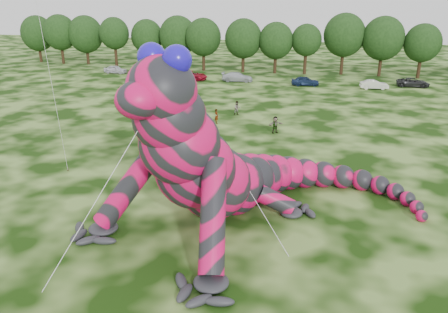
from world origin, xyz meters
The scene contains 26 objects.
ground centered at (0.00, 0.00, 0.00)m, with size 240.00×240.00×0.00m, color #16330A.
inflatable_gecko centered at (0.94, 2.19, 5.42)m, with size 18.24×21.66×10.83m, color #CB0A4F, non-canonical shape.
tree_0 centered at (-54.56, 59.23, 4.75)m, with size 6.91×6.22×9.51m, color black, non-canonical shape.
tree_1 centered at (-48.36, 58.05, 4.90)m, with size 6.74×6.07×9.81m, color black, non-canonical shape.
tree_2 centered at (-43.02, 58.76, 4.82)m, with size 7.04×6.34×9.64m, color black, non-canonical shape.
tree_3 centered at (-35.72, 57.07, 4.72)m, with size 5.81×5.23×9.44m, color black, non-canonical shape.
tree_4 centered at (-29.64, 58.71, 4.53)m, with size 6.22×5.60×9.06m, color black, non-canonical shape.
tree_5 centered at (-23.12, 58.44, 4.90)m, with size 7.16×6.44×9.80m, color black, non-canonical shape.
tree_6 centered at (-17.56, 56.68, 4.75)m, with size 6.52×5.86×9.49m, color black, non-canonical shape.
tree_7 centered at (-10.08, 56.80, 4.74)m, with size 6.68×6.01×9.48m, color black, non-canonical shape.
tree_8 centered at (-4.22, 56.99, 4.47)m, with size 6.14×5.53×8.94m, color black, non-canonical shape.
tree_9 centered at (1.06, 57.35, 4.34)m, with size 5.27×4.74×8.68m, color black, non-canonical shape.
tree_10 centered at (7.40, 58.58, 5.25)m, with size 7.09×6.38×10.50m, color black, non-canonical shape.
tree_11 centered at (13.79, 58.20, 5.03)m, with size 7.01×6.31×10.07m, color black, non-canonical shape.
tree_12 centered at (20.01, 57.74, 4.49)m, with size 5.99×5.39×8.97m, color black, non-canonical shape.
car_0 centered at (-31.96, 49.48, 0.71)m, with size 1.67×4.15×1.42m, color silver.
car_1 centered at (-22.10, 46.80, 0.69)m, with size 1.46×4.20×1.38m, color black.
car_2 centered at (-16.59, 46.60, 0.74)m, with size 2.47×5.35×1.49m, color maroon.
car_3 centered at (-8.91, 47.10, 0.73)m, with size 2.04×5.01×1.45m, color #B9BCC3.
car_4 centered at (2.08, 46.22, 0.72)m, with size 1.71×4.26×1.45m, color #142446.
car_5 centered at (12.24, 46.05, 0.67)m, with size 1.43×4.10×1.35m, color silver.
car_6 centered at (18.11, 49.39, 0.67)m, with size 2.22×4.81×1.34m, color #232326.
spectator_4 centered at (-19.74, 33.50, 0.80)m, with size 0.78×0.51×1.60m, color gray.
spectator_5 centered at (1.24, 19.87, 0.85)m, with size 1.59×0.50×1.71m, color gray.
spectator_0 centered at (-5.39, 21.76, 0.81)m, with size 0.59×0.39×1.62m, color gray.
spectator_1 centered at (-4.04, 25.87, 0.82)m, with size 0.80×0.62×1.65m, color gray.
Camera 1 is at (6.87, -22.17, 12.78)m, focal length 35.00 mm.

